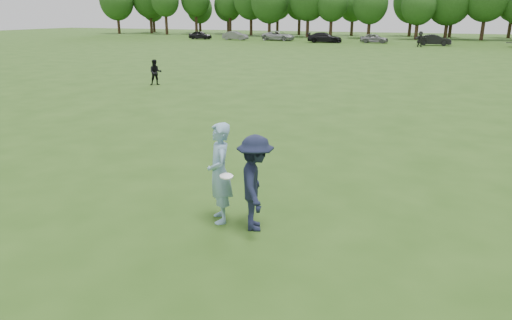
{
  "coord_description": "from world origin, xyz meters",
  "views": [
    {
      "loc": [
        3.52,
        -8.57,
        4.19
      ],
      "look_at": [
        -0.12,
        0.27,
        1.1
      ],
      "focal_mm": 32.0,
      "sensor_mm": 36.0,
      "label": 1
    }
  ],
  "objects_px": {
    "defender": "(255,183)",
    "player_far_a": "(156,72)",
    "player_far_d": "(420,39)",
    "car_d": "(325,38)",
    "car_f": "(434,40)",
    "car_c": "(278,36)",
    "thrower": "(220,173)",
    "car_b": "(235,36)",
    "car_e": "(374,38)",
    "car_a": "(200,35)"
  },
  "relations": [
    {
      "from": "player_far_d",
      "to": "car_c",
      "type": "relative_size",
      "value": 0.38
    },
    {
      "from": "defender",
      "to": "player_far_a",
      "type": "distance_m",
      "value": 20.24
    },
    {
      "from": "defender",
      "to": "player_far_a",
      "type": "bearing_deg",
      "value": 16.12
    },
    {
      "from": "thrower",
      "to": "car_b",
      "type": "xyz_separation_m",
      "value": [
        -27.8,
        60.87,
        -0.38
      ]
    },
    {
      "from": "car_f",
      "to": "player_far_a",
      "type": "bearing_deg",
      "value": 162.02
    },
    {
      "from": "defender",
      "to": "car_b",
      "type": "relative_size",
      "value": 0.47
    },
    {
      "from": "car_a",
      "to": "car_c",
      "type": "xyz_separation_m",
      "value": [
        13.26,
        1.32,
        0.06
      ]
    },
    {
      "from": "thrower",
      "to": "player_far_d",
      "type": "xyz_separation_m",
      "value": [
        0.63,
        55.68,
        -0.07
      ]
    },
    {
      "from": "car_e",
      "to": "car_f",
      "type": "bearing_deg",
      "value": -101.91
    },
    {
      "from": "player_far_d",
      "to": "car_e",
      "type": "xyz_separation_m",
      "value": [
        -6.61,
        5.81,
        -0.31
      ]
    },
    {
      "from": "player_far_d",
      "to": "car_d",
      "type": "bearing_deg",
      "value": 129.31
    },
    {
      "from": "player_far_d",
      "to": "car_d",
      "type": "height_order",
      "value": "player_far_d"
    },
    {
      "from": "thrower",
      "to": "car_a",
      "type": "bearing_deg",
      "value": 174.72
    },
    {
      "from": "car_c",
      "to": "car_e",
      "type": "xyz_separation_m",
      "value": [
        14.9,
        -0.6,
        -0.05
      ]
    },
    {
      "from": "player_far_a",
      "to": "car_d",
      "type": "bearing_deg",
      "value": 55.19
    },
    {
      "from": "car_d",
      "to": "car_e",
      "type": "relative_size",
      "value": 1.27
    },
    {
      "from": "thrower",
      "to": "car_a",
      "type": "height_order",
      "value": "thrower"
    },
    {
      "from": "player_far_a",
      "to": "car_b",
      "type": "height_order",
      "value": "player_far_a"
    },
    {
      "from": "car_a",
      "to": "car_c",
      "type": "height_order",
      "value": "car_c"
    },
    {
      "from": "car_a",
      "to": "player_far_d",
      "type": "bearing_deg",
      "value": -97.68
    },
    {
      "from": "car_a",
      "to": "car_f",
      "type": "xyz_separation_m",
      "value": [
        36.38,
        -1.5,
        0.06
      ]
    },
    {
      "from": "thrower",
      "to": "car_d",
      "type": "xyz_separation_m",
      "value": [
        -12.86,
        59.69,
        -0.33
      ]
    },
    {
      "from": "thrower",
      "to": "player_far_a",
      "type": "relative_size",
      "value": 1.38
    },
    {
      "from": "player_far_a",
      "to": "car_b",
      "type": "relative_size",
      "value": 0.37
    },
    {
      "from": "player_far_d",
      "to": "car_b",
      "type": "xyz_separation_m",
      "value": [
        -28.43,
        5.19,
        -0.31
      ]
    },
    {
      "from": "defender",
      "to": "car_f",
      "type": "relative_size",
      "value": 0.45
    },
    {
      "from": "car_a",
      "to": "car_e",
      "type": "xyz_separation_m",
      "value": [
        28.17,
        0.72,
        0.02
      ]
    },
    {
      "from": "defender",
      "to": "player_far_a",
      "type": "xyz_separation_m",
      "value": [
        -12.94,
        15.56,
        -0.21
      ]
    },
    {
      "from": "player_far_d",
      "to": "car_b",
      "type": "distance_m",
      "value": 28.9
    },
    {
      "from": "thrower",
      "to": "car_f",
      "type": "distance_m",
      "value": 59.31
    },
    {
      "from": "defender",
      "to": "car_b",
      "type": "distance_m",
      "value": 67.32
    },
    {
      "from": "defender",
      "to": "car_f",
      "type": "height_order",
      "value": "defender"
    },
    {
      "from": "player_far_a",
      "to": "car_d",
      "type": "relative_size",
      "value": 0.31
    },
    {
      "from": "player_far_a",
      "to": "car_d",
      "type": "xyz_separation_m",
      "value": [
        -0.74,
        44.19,
        -0.04
      ]
    },
    {
      "from": "player_far_a",
      "to": "thrower",
      "type": "bearing_deg",
      "value": -87.75
    },
    {
      "from": "car_b",
      "to": "car_e",
      "type": "relative_size",
      "value": 1.04
    },
    {
      "from": "car_d",
      "to": "car_b",
      "type": "bearing_deg",
      "value": 78.12
    },
    {
      "from": "player_far_d",
      "to": "car_a",
      "type": "bearing_deg",
      "value": 137.56
    },
    {
      "from": "thrower",
      "to": "car_b",
      "type": "bearing_deg",
      "value": 169.93
    },
    {
      "from": "car_a",
      "to": "player_far_a",
      "type": "bearing_deg",
      "value": -153.41
    },
    {
      "from": "thrower",
      "to": "player_far_a",
      "type": "bearing_deg",
      "value": -176.6
    },
    {
      "from": "car_e",
      "to": "player_far_a",
      "type": "bearing_deg",
      "value": 175.57
    },
    {
      "from": "player_far_d",
      "to": "car_f",
      "type": "relative_size",
      "value": 0.46
    },
    {
      "from": "thrower",
      "to": "car_b",
      "type": "height_order",
      "value": "thrower"
    },
    {
      "from": "car_a",
      "to": "defender",
      "type": "bearing_deg",
      "value": -149.46
    },
    {
      "from": "car_b",
      "to": "defender",
      "type": "bearing_deg",
      "value": -153.45
    },
    {
      "from": "defender",
      "to": "car_d",
      "type": "bearing_deg",
      "value": -10.72
    },
    {
      "from": "player_far_d",
      "to": "car_e",
      "type": "height_order",
      "value": "player_far_d"
    },
    {
      "from": "defender",
      "to": "car_d",
      "type": "distance_m",
      "value": 61.3
    },
    {
      "from": "player_far_a",
      "to": "car_a",
      "type": "bearing_deg",
      "value": 80.18
    }
  ]
}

